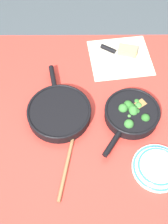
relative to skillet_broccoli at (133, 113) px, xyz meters
The scene contains 9 objects.
ground_plane 0.80m from the skillet_broccoli, behind, with size 14.00×14.00×0.00m, color #424C51.
dining_table_red 0.25m from the skillet_broccoli, behind, with size 1.13×1.04×0.73m.
skillet_broccoli is the anchor object (origin of this frame).
skillet_eggs 0.33m from the skillet_broccoli, behind, with size 0.29×0.41×0.05m.
wooden_spoon 0.31m from the skillet_broccoli, 151.30° to the right, with size 0.10×0.40×0.02m.
parchment_sheet 0.37m from the skillet_broccoli, 93.96° to the left, with size 0.35×0.32×0.00m.
grater_knife 0.40m from the skillet_broccoli, 96.75° to the left, with size 0.23×0.15×0.02m.
cheese_block 0.39m from the skillet_broccoli, 88.24° to the left, with size 0.11×0.08×0.04m.
dinner_plate_stack 0.27m from the skillet_broccoli, 71.09° to the right, with size 0.21×0.21×0.03m.
Camera 1 is at (-0.00, -0.77, 1.95)m, focal length 50.00 mm.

